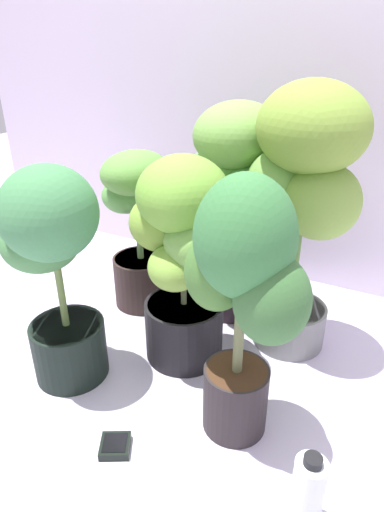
{
  "coord_description": "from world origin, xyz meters",
  "views": [
    {
      "loc": [
        0.61,
        -0.96,
        1.0
      ],
      "look_at": [
        0.01,
        0.17,
        0.36
      ],
      "focal_mm": 30.15,
      "sensor_mm": 36.0,
      "label": 1
    }
  ],
  "objects": [
    {
      "name": "ground_plane",
      "position": [
        0.0,
        0.0,
        0.0
      ],
      "size": [
        8.0,
        8.0,
        0.0
      ],
      "primitive_type": "plane",
      "color": "silver",
      "rests_on": "ground"
    },
    {
      "name": "mylar_back_wall",
      "position": [
        0.0,
        0.86,
        1.0
      ],
      "size": [
        3.2,
        0.01,
        2.0
      ],
      "primitive_type": "cube",
      "color": "silver",
      "rests_on": "ground"
    },
    {
      "name": "potted_plant_back_center",
      "position": [
        0.04,
        0.46,
        0.51
      ],
      "size": [
        0.47,
        0.42,
        0.83
      ],
      "color": "#2A1E25",
      "rests_on": "ground"
    },
    {
      "name": "potted_plant_center",
      "position": [
        0.02,
        0.11,
        0.41
      ],
      "size": [
        0.49,
        0.38,
        0.71
      ],
      "color": "black",
      "rests_on": "ground"
    },
    {
      "name": "potted_plant_front_left",
      "position": [
        -0.29,
        -0.14,
        0.42
      ],
      "size": [
        0.44,
        0.4,
        0.71
      ],
      "color": "black",
      "rests_on": "ground"
    },
    {
      "name": "potted_plant_back_right",
      "position": [
        0.31,
        0.36,
        0.59
      ],
      "size": [
        0.48,
        0.48,
        0.91
      ],
      "color": "gray",
      "rests_on": "ground"
    },
    {
      "name": "potted_plant_back_left",
      "position": [
        -0.32,
        0.34,
        0.35
      ],
      "size": [
        0.32,
        0.32,
        0.65
      ],
      "color": "#2D201C",
      "rests_on": "ground"
    },
    {
      "name": "potted_plant_front_right",
      "position": [
        0.3,
        -0.1,
        0.46
      ],
      "size": [
        0.38,
        0.34,
        0.75
      ],
      "color": "#2A2425",
      "rests_on": "ground"
    },
    {
      "name": "hygrometer_box",
      "position": [
        0.04,
        -0.33,
        0.01
      ],
      "size": [
        0.11,
        0.11,
        0.03
      ],
      "rotation": [
        0.0,
        0.0,
        -2.64
      ],
      "color": "black",
      "rests_on": "ground"
    },
    {
      "name": "nutrient_bottle",
      "position": [
        0.55,
        -0.29,
        0.1
      ],
      "size": [
        0.07,
        0.07,
        0.21
      ],
      "color": "white",
      "rests_on": "ground"
    }
  ]
}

